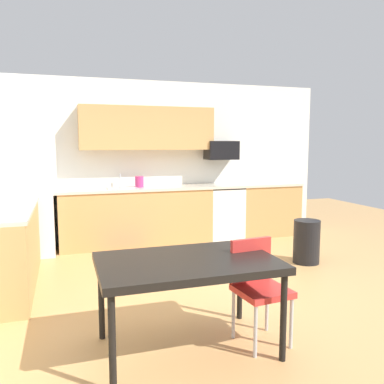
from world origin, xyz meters
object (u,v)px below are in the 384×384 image
at_px(trash_bin, 307,242).
at_px(oven_range, 223,212).
at_px(refrigerator, 26,196).
at_px(kettle, 139,182).
at_px(dining_table, 187,267).
at_px(chair_near_table, 258,282).
at_px(microwave, 221,150).

bearing_deg(trash_bin, oven_range, 107.12).
height_order(refrigerator, oven_range, refrigerator).
bearing_deg(oven_range, kettle, 178.04).
bearing_deg(oven_range, dining_table, -116.61).
xyz_separation_m(dining_table, kettle, (0.27, 3.52, 0.33)).
xyz_separation_m(chair_near_table, trash_bin, (1.67, 1.75, -0.20)).
distance_m(dining_table, kettle, 3.54).
height_order(oven_range, trash_bin, oven_range).
distance_m(trash_bin, kettle, 2.78).
xyz_separation_m(refrigerator, trash_bin, (3.71, -1.66, -0.58)).
bearing_deg(oven_range, refrigerator, -178.56).
bearing_deg(trash_bin, kettle, 138.13).
bearing_deg(microwave, oven_range, -90.00).
distance_m(refrigerator, microwave, 3.25).
bearing_deg(dining_table, oven_range, 63.39).
height_order(oven_range, microwave, microwave).
distance_m(refrigerator, kettle, 1.72).
distance_m(oven_range, dining_table, 3.88).
relative_size(oven_range, chair_near_table, 1.07).
bearing_deg(microwave, kettle, -178.04).
xyz_separation_m(refrigerator, chair_near_table, (2.04, -3.41, -0.37)).
relative_size(trash_bin, kettle, 3.00).
relative_size(oven_range, trash_bin, 1.52).
distance_m(microwave, trash_bin, 2.28).
height_order(oven_range, dining_table, oven_range).
xyz_separation_m(refrigerator, oven_range, (3.17, 0.08, -0.42)).
xyz_separation_m(chair_near_table, kettle, (-0.33, 3.54, 0.52)).
distance_m(chair_near_table, trash_bin, 2.43).
height_order(chair_near_table, kettle, kettle).
xyz_separation_m(dining_table, trash_bin, (2.27, 1.72, -0.39)).
relative_size(oven_range, dining_table, 0.65).
bearing_deg(chair_near_table, microwave, 72.54).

